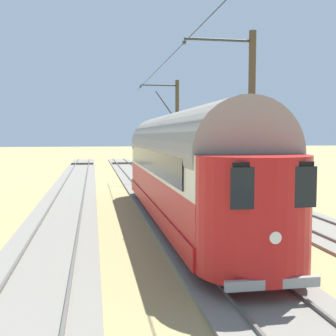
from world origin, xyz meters
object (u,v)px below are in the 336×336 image
object	(u,v)px
catenary_pole_foreground	(176,129)
switch_stand	(221,171)
vintage_streetcar	(183,165)
catenary_pole_mid_near	(250,123)

from	to	relation	value
catenary_pole_foreground	switch_stand	world-z (taller)	catenary_pole_foreground
switch_stand	catenary_pole_foreground	bearing A→B (deg)	7.05
vintage_streetcar	switch_stand	distance (m)	16.39
catenary_pole_mid_near	catenary_pole_foreground	bearing A→B (deg)	-90.00
vintage_streetcar	switch_stand	world-z (taller)	vintage_streetcar
catenary_pole_foreground	catenary_pole_mid_near	world-z (taller)	same
catenary_pole_foreground	switch_stand	xyz separation A→B (m)	(-3.61, -0.45, -3.17)
vintage_streetcar	catenary_pole_mid_near	world-z (taller)	catenary_pole_mid_near
vintage_streetcar	catenary_pole_mid_near	size ratio (longest dim) A/B	2.32
vintage_streetcar	catenary_pole_foreground	xyz separation A→B (m)	(-2.61, -14.64, 1.61)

